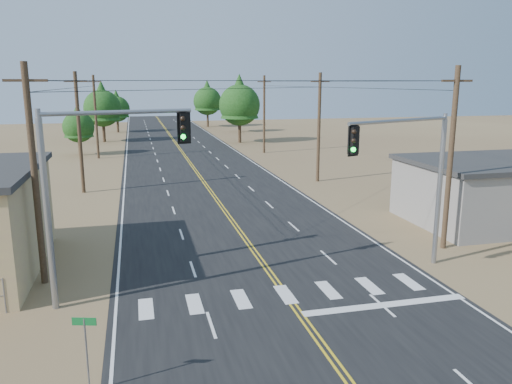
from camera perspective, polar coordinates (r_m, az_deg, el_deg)
name	(u,v)px	position (r m, az deg, el deg)	size (l,w,h in m)	color
road	(210,191)	(42.93, -5.24, 0.12)	(15.00, 200.00, 0.02)	black
utility_pole_left_near	(35,175)	(24.24, -23.98, 1.84)	(1.80, 0.30, 10.00)	#4C3826
utility_pole_left_mid	(79,132)	(43.91, -19.54, 6.49)	(1.80, 0.30, 10.00)	#4C3826
utility_pole_left_far	(96,116)	(63.78, -17.84, 8.24)	(1.80, 0.30, 10.00)	#4C3826
utility_pole_right_near	(451,158)	(29.05, 21.34, 3.65)	(1.80, 0.30, 10.00)	#4C3826
utility_pole_right_mid	(319,127)	(46.73, 7.20, 7.42)	(1.80, 0.30, 10.00)	#4C3826
utility_pole_right_far	(264,114)	(65.76, 0.94, 8.94)	(1.80, 0.30, 10.00)	#4C3826
signal_mast_left	(91,174)	(21.33, -18.37, 1.95)	(6.10, 1.79, 8.15)	gray
signal_mast_right	(417,167)	(24.76, 17.89, 2.73)	(6.28, 2.72, 7.66)	gray
street_sign	(86,343)	(16.13, -18.87, -15.99)	(0.70, 0.22, 2.43)	gray
tree_left_near	(78,124)	(67.42, -19.66, 7.34)	(3.91, 3.91, 6.51)	#3F2D1E
tree_left_mid	(102,104)	(81.57, -17.18, 9.53)	(5.66, 5.66, 9.44)	#3F2D1E
tree_left_far	(117,106)	(96.78, -15.64, 9.41)	(4.69, 4.69, 7.82)	#3F2D1E
tree_right_near	(239,101)	(77.10, -1.90, 10.38)	(6.25, 6.25, 10.41)	#3F2D1E
tree_right_mid	(240,109)	(94.29, -1.88, 9.45)	(4.16, 4.16, 6.93)	#3F2D1E
tree_right_far	(207,98)	(105.58, -5.59, 10.62)	(5.79, 5.79, 9.65)	#3F2D1E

